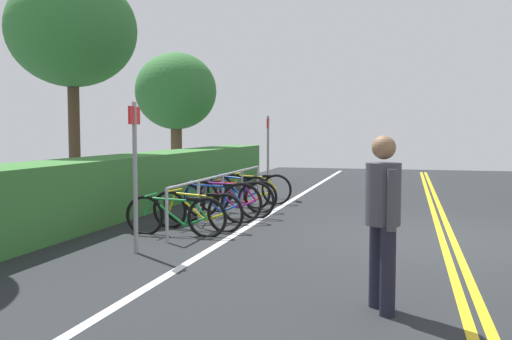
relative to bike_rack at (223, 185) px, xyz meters
name	(u,v)px	position (x,y,z in m)	size (l,w,h in m)	color
ground_plane	(447,240)	(-1.22, -4.05, -0.63)	(31.62, 12.45, 0.05)	#232628
centre_line_yellow_inner	(452,238)	(-1.22, -4.13, -0.60)	(28.46, 0.10, 0.00)	gold
centre_line_yellow_outer	(442,238)	(-1.22, -3.97, -0.60)	(28.46, 0.10, 0.00)	gold
bike_lane_stripe_white	(245,229)	(-1.22, -0.79, -0.60)	(28.46, 0.12, 0.00)	white
bike_rack	(223,185)	(0.00, 0.00, 0.00)	(5.35, 0.05, 0.83)	#9EA0A5
bicycle_0	(176,216)	(-2.08, 0.10, -0.29)	(0.46, 1.71, 0.68)	black
bicycle_1	(197,211)	(-1.50, -0.04, -0.28)	(0.46, 1.72, 0.69)	black
bicycle_2	(213,203)	(-0.74, -0.06, -0.24)	(0.55, 1.76, 0.78)	black
bicycle_3	(229,199)	(-0.06, -0.13, -0.25)	(0.46, 1.82, 0.75)	black
bicycle_4	(237,196)	(0.64, -0.10, -0.28)	(0.46, 1.63, 0.70)	black
bicycle_5	(238,191)	(1.45, 0.14, -0.26)	(0.61, 1.61, 0.74)	black
bicycle_6	(255,189)	(2.09, -0.08, -0.27)	(0.46, 1.72, 0.72)	black
pedestrian	(383,212)	(-5.12, -3.23, 0.32)	(0.45, 0.32, 1.62)	#1E1E2D
sign_post_near	(135,162)	(-3.42, 0.11, 0.64)	(0.36, 0.07, 2.05)	gray
sign_post_far	(268,148)	(3.29, -0.09, 0.62)	(0.36, 0.08, 2.02)	gray
hedge_backdrop	(156,178)	(1.50, 2.11, -0.03)	(14.30, 1.16, 1.15)	#387533
tree_mid	(72,31)	(0.57, 3.59, 3.19)	(2.77, 2.77, 5.04)	#473323
tree_far_right	(176,92)	(6.28, 3.61, 2.26)	(2.53, 2.53, 4.09)	brown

